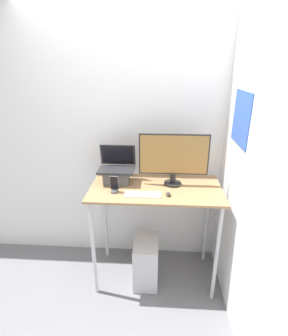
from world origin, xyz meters
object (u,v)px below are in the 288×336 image
(keyboard, at_px, (143,195))
(laptop, at_px, (117,172))
(computer_tower, at_px, (146,261))
(monitor, at_px, (174,158))
(cell_phone, at_px, (114,187))
(mouse, at_px, (168,194))

(keyboard, bearing_deg, laptop, 136.10)
(keyboard, bearing_deg, computer_tower, 74.89)
(monitor, xyz_separation_m, cell_phone, (-0.50, -0.19, -0.20))
(monitor, relative_size, mouse, 10.07)
(monitor, xyz_separation_m, keyboard, (-0.25, -0.23, -0.24))
(monitor, bearing_deg, cell_phone, -159.33)
(mouse, xyz_separation_m, computer_tower, (-0.19, 0.08, -0.77))
(keyboard, bearing_deg, cell_phone, 169.14)
(cell_phone, bearing_deg, keyboard, -10.86)
(monitor, xyz_separation_m, mouse, (-0.04, -0.23, -0.24))
(mouse, distance_m, computer_tower, 0.79)
(keyboard, height_order, computer_tower, keyboard)
(mouse, bearing_deg, cell_phone, 175.05)
(keyboard, xyz_separation_m, computer_tower, (0.02, 0.09, -0.76))
(laptop, bearing_deg, computer_tower, -29.88)
(monitor, relative_size, cell_phone, 4.06)
(laptop, bearing_deg, monitor, -1.36)
(monitor, relative_size, keyboard, 2.02)
(keyboard, distance_m, mouse, 0.21)
(laptop, xyz_separation_m, cell_phone, (0.01, -0.20, -0.05))
(laptop, height_order, monitor, monitor)
(mouse, height_order, computer_tower, mouse)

